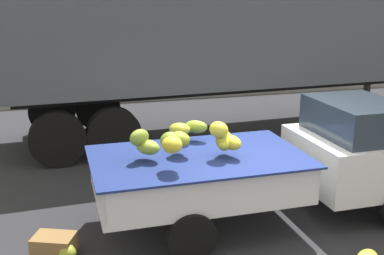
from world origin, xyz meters
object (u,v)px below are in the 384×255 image
at_px(semi_trailer, 253,24).
at_px(fallen_banana_bunch_near_tailgate, 67,252).
at_px(produce_crate, 54,245).
at_px(pickup_truck, 329,155).

distance_m(semi_trailer, fallen_banana_bunch_near_tailgate, 7.12).
bearing_deg(semi_trailer, fallen_banana_bunch_near_tailgate, -135.08).
bearing_deg(produce_crate, pickup_truck, 3.20).
bearing_deg(semi_trailer, produce_crate, -137.10).
height_order(pickup_truck, produce_crate, pickup_truck).
relative_size(fallen_banana_bunch_near_tailgate, produce_crate, 0.58).
relative_size(semi_trailer, fallen_banana_bunch_near_tailgate, 39.98).
distance_m(pickup_truck, produce_crate, 4.12).
height_order(semi_trailer, fallen_banana_bunch_near_tailgate, semi_trailer).
xyz_separation_m(pickup_truck, semi_trailer, (0.60, 4.54, 1.65)).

